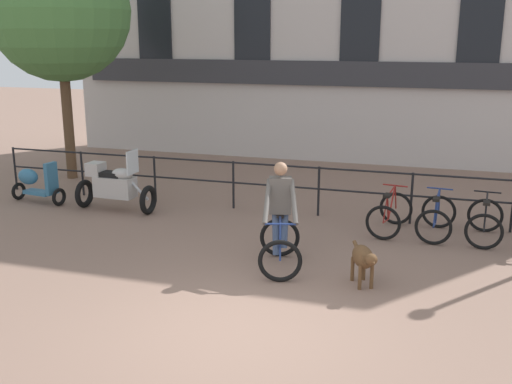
{
  "coord_description": "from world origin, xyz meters",
  "views": [
    {
      "loc": [
        2.27,
        -6.68,
        3.68
      ],
      "look_at": [
        -0.65,
        2.86,
        1.05
      ],
      "focal_mm": 42.0,
      "sensor_mm": 36.0,
      "label": 1
    }
  ],
  "objects_px": {
    "cyclist_with_bike": "(280,221)",
    "parked_motorcycle": "(114,185)",
    "parked_scooter": "(36,183)",
    "parked_bicycle_mid_left": "(436,218)",
    "parked_bicycle_near_lamp": "(390,214)",
    "parked_bicycle_mid_right": "(485,222)",
    "dog": "(364,258)"
  },
  "relations": [
    {
      "from": "parked_bicycle_mid_left",
      "to": "parked_bicycle_mid_right",
      "type": "relative_size",
      "value": 1.0
    },
    {
      "from": "dog",
      "to": "parked_scooter",
      "type": "relative_size",
      "value": 0.63
    },
    {
      "from": "parked_motorcycle",
      "to": "parked_bicycle_mid_right",
      "type": "bearing_deg",
      "value": -85.84
    },
    {
      "from": "parked_bicycle_near_lamp",
      "to": "parked_bicycle_mid_right",
      "type": "distance_m",
      "value": 1.71
    },
    {
      "from": "cyclist_with_bike",
      "to": "parked_bicycle_mid_left",
      "type": "bearing_deg",
      "value": 28.29
    },
    {
      "from": "cyclist_with_bike",
      "to": "parked_bicycle_near_lamp",
      "type": "height_order",
      "value": "cyclist_with_bike"
    },
    {
      "from": "parked_bicycle_near_lamp",
      "to": "parked_scooter",
      "type": "distance_m",
      "value": 7.79
    },
    {
      "from": "parked_bicycle_mid_left",
      "to": "parked_scooter",
      "type": "relative_size",
      "value": 0.88
    },
    {
      "from": "parked_bicycle_mid_left",
      "to": "parked_scooter",
      "type": "distance_m",
      "value": 8.64
    },
    {
      "from": "parked_bicycle_near_lamp",
      "to": "parked_bicycle_mid_left",
      "type": "xyz_separation_m",
      "value": [
        0.85,
        -0.0,
        0.0
      ]
    },
    {
      "from": "parked_motorcycle",
      "to": "parked_bicycle_mid_left",
      "type": "bearing_deg",
      "value": -85.59
    },
    {
      "from": "cyclist_with_bike",
      "to": "parked_motorcycle",
      "type": "relative_size",
      "value": 0.99
    },
    {
      "from": "cyclist_with_bike",
      "to": "parked_motorcycle",
      "type": "height_order",
      "value": "cyclist_with_bike"
    },
    {
      "from": "cyclist_with_bike",
      "to": "parked_bicycle_mid_right",
      "type": "bearing_deg",
      "value": 19.87
    },
    {
      "from": "parked_motorcycle",
      "to": "cyclist_with_bike",
      "type": "bearing_deg",
      "value": -113.63
    },
    {
      "from": "parked_bicycle_mid_right",
      "to": "dog",
      "type": "bearing_deg",
      "value": 60.15
    },
    {
      "from": "dog",
      "to": "parked_motorcycle",
      "type": "xyz_separation_m",
      "value": [
        -5.61,
        2.46,
        0.12
      ]
    },
    {
      "from": "parked_scooter",
      "to": "parked_motorcycle",
      "type": "bearing_deg",
      "value": -83.69
    },
    {
      "from": "cyclist_with_bike",
      "to": "parked_bicycle_mid_right",
      "type": "xyz_separation_m",
      "value": [
        3.28,
        2.29,
        -0.41
      ]
    },
    {
      "from": "cyclist_with_bike",
      "to": "parked_motorcycle",
      "type": "xyz_separation_m",
      "value": [
        -4.2,
        2.03,
        -0.2
      ]
    },
    {
      "from": "parked_bicycle_near_lamp",
      "to": "parked_bicycle_mid_right",
      "type": "xyz_separation_m",
      "value": [
        1.71,
        -0.0,
        0.0
      ]
    },
    {
      "from": "dog",
      "to": "parked_motorcycle",
      "type": "distance_m",
      "value": 6.12
    },
    {
      "from": "cyclist_with_bike",
      "to": "parked_scooter",
      "type": "distance_m",
      "value": 6.57
    },
    {
      "from": "dog",
      "to": "parked_bicycle_mid_right",
      "type": "height_order",
      "value": "parked_bicycle_mid_right"
    },
    {
      "from": "parked_motorcycle",
      "to": "parked_bicycle_mid_left",
      "type": "xyz_separation_m",
      "value": [
        6.62,
        0.26,
        -0.2
      ]
    },
    {
      "from": "parked_bicycle_mid_left",
      "to": "parked_bicycle_mid_right",
      "type": "distance_m",
      "value": 0.85
    },
    {
      "from": "cyclist_with_bike",
      "to": "parked_bicycle_mid_left",
      "type": "distance_m",
      "value": 3.36
    },
    {
      "from": "parked_bicycle_mid_right",
      "to": "cyclist_with_bike",
      "type": "bearing_deg",
      "value": 39.5
    },
    {
      "from": "cyclist_with_bike",
      "to": "dog",
      "type": "distance_m",
      "value": 1.51
    },
    {
      "from": "parked_motorcycle",
      "to": "parked_scooter",
      "type": "bearing_deg",
      "value": 90.55
    },
    {
      "from": "cyclist_with_bike",
      "to": "parked_scooter",
      "type": "height_order",
      "value": "cyclist_with_bike"
    },
    {
      "from": "parked_bicycle_mid_left",
      "to": "dog",
      "type": "bearing_deg",
      "value": 74.21
    }
  ]
}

